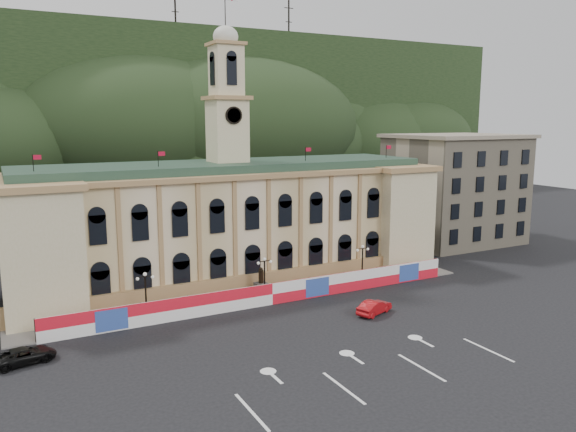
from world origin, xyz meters
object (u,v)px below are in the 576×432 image
statue (261,288)px  red_sedan (374,307)px  black_suv (25,355)px  lamp_center (265,275)px

statue → red_sedan: statue is taller
red_sedan → black_suv: (-34.69, 3.98, -0.06)m
black_suv → statue: bearing=-85.4°
lamp_center → black_suv: size_ratio=0.93×
red_sedan → black_suv: size_ratio=0.90×
statue → black_suv: (-26.17, -7.13, -0.47)m
lamp_center → black_suv: bearing=-166.8°
lamp_center → red_sedan: bearing=-49.9°
red_sedan → black_suv: 34.92m
statue → red_sedan: 14.01m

